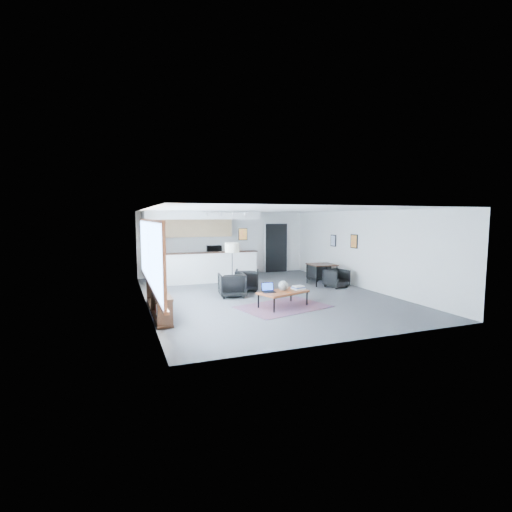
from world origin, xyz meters
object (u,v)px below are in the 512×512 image
object	(u,v)px
book_stack	(298,288)
dining_chair_near	(337,279)
coffee_table	(283,292)
armchair_right	(247,279)
floor_lamp	(232,249)
microwave	(214,249)
armchair_left	(232,284)
dining_chair_far	(318,273)
ceramic_pot	(283,286)
laptop	(268,289)
dining_table	(322,266)

from	to	relation	value
book_stack	dining_chair_near	distance (m)	2.99
coffee_table	armchair_right	distance (m)	2.44
book_stack	floor_lamp	size ratio (longest dim) A/B	0.23
microwave	armchair_left	bearing A→B (deg)	-92.14
armchair_right	dining_chair_far	bearing A→B (deg)	-141.93
coffee_table	dining_chair_near	world-z (taller)	dining_chair_near
coffee_table	armchair_left	bearing A→B (deg)	98.06
ceramic_pot	dining_chair_near	distance (m)	3.39
armchair_right	dining_chair_far	world-z (taller)	armchair_right
ceramic_pot	dining_chair_near	size ratio (longest dim) A/B	0.46
dining_chair_near	dining_chair_far	world-z (taller)	dining_chair_far
coffee_table	ceramic_pot	xyz separation A→B (m)	(0.03, 0.05, 0.17)
armchair_left	armchair_right	size ratio (longest dim) A/B	1.02
book_stack	floor_lamp	distance (m)	2.68
coffee_table	floor_lamp	size ratio (longest dim) A/B	0.93
armchair_right	floor_lamp	size ratio (longest dim) A/B	0.48
armchair_right	ceramic_pot	bearing A→B (deg)	116.66
coffee_table	floor_lamp	xyz separation A→B (m)	(-0.70, 2.31, 0.98)
floor_lamp	laptop	bearing A→B (deg)	-82.42
book_stack	ceramic_pot	bearing A→B (deg)	-175.54
coffee_table	dining_chair_far	bearing A→B (deg)	28.70
dining_chair_far	coffee_table	bearing A→B (deg)	41.84
dining_chair_near	microwave	xyz separation A→B (m)	(-3.29, 3.82, 0.83)
dining_chair_near	dining_chair_far	xyz separation A→B (m)	(0.15, 1.47, 0.00)
floor_lamp	dining_chair_far	bearing A→B (deg)	15.59
laptop	book_stack	world-z (taller)	laptop
armchair_left	dining_chair_near	bearing A→B (deg)	-169.76
book_stack	armchair_right	bearing A→B (deg)	105.74
ceramic_pot	dining_chair_far	distance (m)	4.47
dining_chair_far	laptop	bearing A→B (deg)	37.64
coffee_table	armchair_left	world-z (taller)	armchair_left
dining_chair_far	microwave	distance (m)	4.26
armchair_left	floor_lamp	size ratio (longest dim) A/B	0.50
armchair_left	dining_chair_far	size ratio (longest dim) A/B	1.33
dining_chair_near	microwave	distance (m)	5.12
ceramic_pot	book_stack	xyz separation A→B (m)	(0.46, 0.04, -0.09)
ceramic_pot	armchair_left	xyz separation A→B (m)	(-0.92, 1.68, -0.17)
ceramic_pot	floor_lamp	bearing A→B (deg)	107.84
laptop	ceramic_pot	world-z (taller)	ceramic_pot
floor_lamp	dining_chair_near	size ratio (longest dim) A/B	2.71
coffee_table	laptop	world-z (taller)	laptop
dining_table	laptop	bearing A→B (deg)	-141.41
book_stack	dining_chair_near	bearing A→B (deg)	37.05
book_stack	armchair_left	xyz separation A→B (m)	(-1.39, 1.64, -0.08)
laptop	floor_lamp	xyz separation A→B (m)	(-0.30, 2.24, 0.88)
dining_table	coffee_table	bearing A→B (deg)	-136.62
floor_lamp	dining_chair_near	distance (m)	3.76
dining_table	ceramic_pot	bearing A→B (deg)	-136.89
laptop	dining_table	world-z (taller)	dining_table
dining_chair_far	floor_lamp	bearing A→B (deg)	9.50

